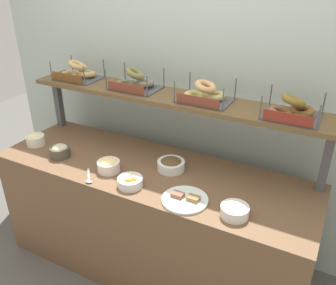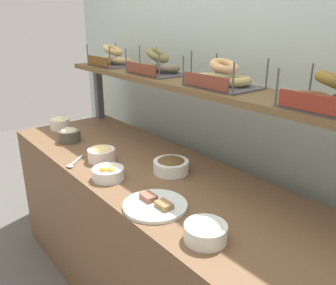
# 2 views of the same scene
# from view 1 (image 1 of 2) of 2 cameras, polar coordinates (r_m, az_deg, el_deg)

# --- Properties ---
(ground_plane) EXTENTS (8.00, 8.00, 0.00)m
(ground_plane) POSITION_cam_1_polar(r_m,az_deg,el_deg) (2.88, -2.42, -18.89)
(ground_plane) COLOR #595651
(back_wall) EXTENTS (3.36, 0.06, 2.40)m
(back_wall) POSITION_cam_1_polar(r_m,az_deg,el_deg) (2.64, 3.09, 7.76)
(back_wall) COLOR #B0C1B8
(back_wall) RESTS_ON ground_plane
(deli_counter) EXTENTS (2.16, 0.70, 0.85)m
(deli_counter) POSITION_cam_1_polar(r_m,az_deg,el_deg) (2.60, -2.60, -12.34)
(deli_counter) COLOR brown
(deli_counter) RESTS_ON ground_plane
(shelf_riser_left) EXTENTS (0.05, 0.05, 0.40)m
(shelf_riser_left) POSITION_cam_1_polar(r_m,az_deg,el_deg) (3.04, -17.17, 6.16)
(shelf_riser_left) COLOR #4C4C51
(shelf_riser_left) RESTS_ON deli_counter
(shelf_riser_right) EXTENTS (0.05, 0.05, 0.40)m
(shelf_riser_right) POSITION_cam_1_polar(r_m,az_deg,el_deg) (2.24, 24.11, -2.66)
(shelf_riser_right) COLOR #4C4C51
(shelf_riser_right) RESTS_ON deli_counter
(upper_shelf) EXTENTS (2.12, 0.32, 0.03)m
(upper_shelf) POSITION_cam_1_polar(r_m,az_deg,el_deg) (2.38, 0.26, 7.29)
(upper_shelf) COLOR brown
(upper_shelf) RESTS_ON shelf_riser_left
(bowl_egg_salad) EXTENTS (0.15, 0.15, 0.09)m
(bowl_egg_salad) POSITION_cam_1_polar(r_m,az_deg,el_deg) (2.34, -9.53, -3.58)
(bowl_egg_salad) COLOR white
(bowl_egg_salad) RESTS_ON deli_counter
(bowl_cream_cheese) EXTENTS (0.15, 0.15, 0.08)m
(bowl_cream_cheese) POSITION_cam_1_polar(r_m,az_deg,el_deg) (1.96, 10.68, -10.62)
(bowl_cream_cheese) COLOR silver
(bowl_cream_cheese) RESTS_ON deli_counter
(bowl_potato_salad) EXTENTS (0.14, 0.14, 0.09)m
(bowl_potato_salad) POSITION_cam_1_polar(r_m,az_deg,el_deg) (2.82, -20.56, 0.53)
(bowl_potato_salad) COLOR silver
(bowl_potato_salad) RESTS_ON deli_counter
(bowl_tuna_salad) EXTENTS (0.14, 0.14, 0.09)m
(bowl_tuna_salad) POSITION_cam_1_polar(r_m,az_deg,el_deg) (2.59, -16.98, -1.28)
(bowl_tuna_salad) COLOR #4B463C
(bowl_tuna_salad) RESTS_ON deli_counter
(bowl_chocolate_spread) EXTENTS (0.18, 0.18, 0.08)m
(bowl_chocolate_spread) POSITION_cam_1_polar(r_m,az_deg,el_deg) (2.32, 0.49, -3.52)
(bowl_chocolate_spread) COLOR white
(bowl_chocolate_spread) RESTS_ON deli_counter
(bowl_fruit_salad) EXTENTS (0.16, 0.16, 0.07)m
(bowl_fruit_salad) POSITION_cam_1_polar(r_m,az_deg,el_deg) (2.17, -6.10, -6.30)
(bowl_fruit_salad) COLOR white
(bowl_fruit_salad) RESTS_ON deli_counter
(serving_plate_white) EXTENTS (0.27, 0.27, 0.04)m
(serving_plate_white) POSITION_cam_1_polar(r_m,az_deg,el_deg) (2.05, 2.74, -9.11)
(serving_plate_white) COLOR white
(serving_plate_white) RESTS_ON deli_counter
(serving_spoon_near_plate) EXTENTS (0.13, 0.14, 0.01)m
(serving_spoon_near_plate) POSITION_cam_1_polar(r_m,az_deg,el_deg) (2.29, -12.64, -5.63)
(serving_spoon_near_plate) COLOR #B7B7BC
(serving_spoon_near_plate) RESTS_ON deli_counter
(bagel_basket_sesame) EXTENTS (0.32, 0.25, 0.15)m
(bagel_basket_sesame) POSITION_cam_1_polar(r_m,az_deg,el_deg) (2.80, -14.34, 10.78)
(bagel_basket_sesame) COLOR #4C4C51
(bagel_basket_sesame) RESTS_ON upper_shelf
(bagel_basket_poppy) EXTENTS (0.34, 0.26, 0.16)m
(bagel_basket_poppy) POSITION_cam_1_polar(r_m,az_deg,el_deg) (2.50, -5.36, 9.62)
(bagel_basket_poppy) COLOR #4C4C51
(bagel_basket_poppy) RESTS_ON upper_shelf
(bagel_basket_plain) EXTENTS (0.33, 0.24, 0.14)m
(bagel_basket_plain) POSITION_cam_1_polar(r_m,az_deg,el_deg) (2.27, 5.90, 7.67)
(bagel_basket_plain) COLOR #4C4C51
(bagel_basket_plain) RESTS_ON upper_shelf
(bagel_basket_cinnamon_raisin) EXTENTS (0.31, 0.26, 0.14)m
(bagel_basket_cinnamon_raisin) POSITION_cam_1_polar(r_m,az_deg,el_deg) (2.12, 19.26, 4.94)
(bagel_basket_cinnamon_raisin) COLOR #4C4C51
(bagel_basket_cinnamon_raisin) RESTS_ON upper_shelf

